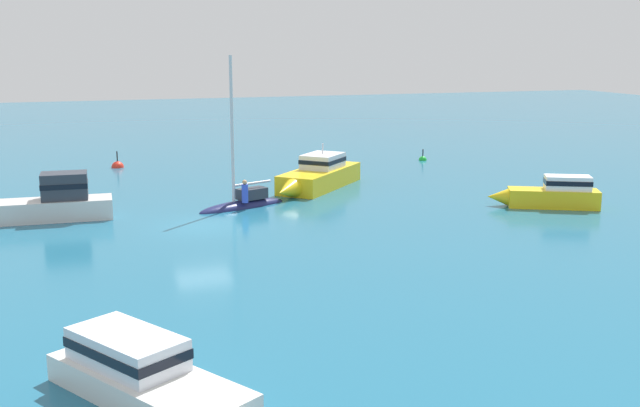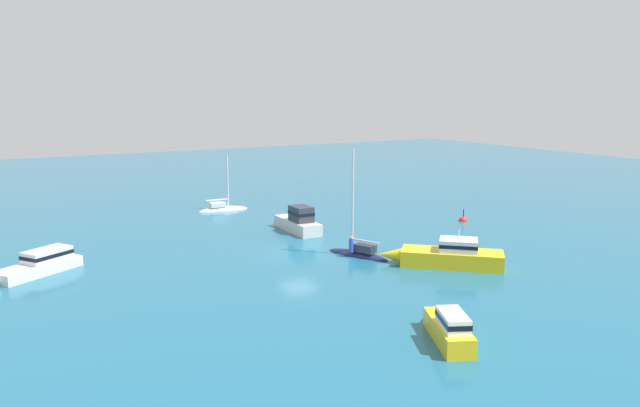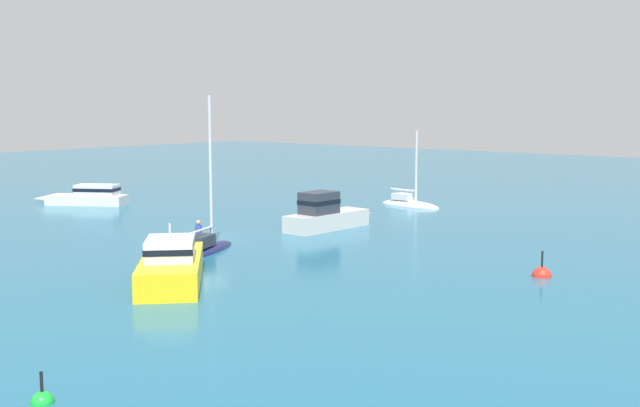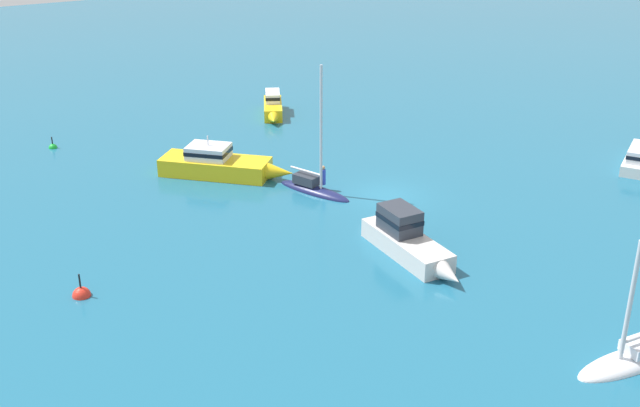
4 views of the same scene
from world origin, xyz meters
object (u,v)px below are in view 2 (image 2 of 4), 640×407
Objects in this scene: motor_cruiser at (448,255)px; cabin_cruiser at (448,327)px; powerboat at (39,264)px; sloop at (359,253)px; channel_buoy at (463,221)px; ketch at (223,209)px; powerboat_1 at (297,221)px.

cabin_cruiser is (-8.50, -9.58, -0.06)m from motor_cruiser.
powerboat is at bearing 16.74° from motor_cruiser.
channel_buoy is (14.75, 5.31, -0.24)m from sloop.
sloop is at bearing 7.90° from cabin_cruiser.
cabin_cruiser is (-2.81, -35.52, 0.53)m from ketch.
ketch reaches higher than powerboat_1.
ketch is 3.84× the size of channel_buoy.
powerboat is (-23.69, 11.78, -0.12)m from motor_cruiser.
channel_buoy is (11.06, 10.44, -0.73)m from motor_cruiser.
motor_cruiser is at bearing -15.58° from cabin_cruiser.
powerboat_1 is at bearing 14.61° from cabin_cruiser.
ketch is at bearing -16.25° from sloop.
powerboat is at bearing 61.41° from cabin_cruiser.
powerboat_1 is at bearing 155.54° from powerboat.
sloop is (4.81, 14.71, -0.43)m from cabin_cruiser.
powerboat is at bearing 49.88° from sloop.
motor_cruiser is at bearing -166.01° from sloop.
channel_buoy is (14.73, -3.95, -0.79)m from powerboat_1.
powerboat is 20.19m from powerboat_1.
motor_cruiser is 1.32× the size of cabin_cruiser.
motor_cruiser is 15.22m from channel_buoy.
sloop is (2.00, -20.81, 0.10)m from ketch.
powerboat_1 is (2.02, -11.54, 0.66)m from ketch.
ketch is 22.91m from powerboat.
powerboat_1 is at bearing -76.26° from ketch.
motor_cruiser is 14.86m from powerboat_1.
motor_cruiser is 1.09× the size of powerboat.
powerboat_1 is (-3.67, 14.40, 0.07)m from motor_cruiser.
powerboat is 34.78m from channel_buoy.
motor_cruiser reaches higher than channel_buoy.
powerboat is (-15.19, 21.36, -0.07)m from cabin_cruiser.
sloop is at bearing 129.71° from powerboat.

